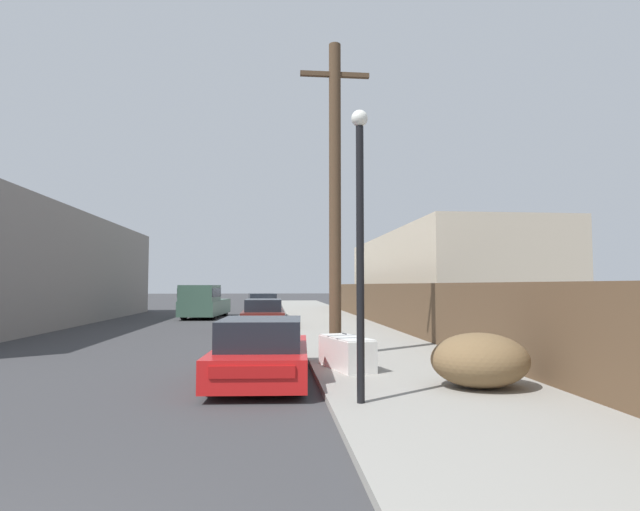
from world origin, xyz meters
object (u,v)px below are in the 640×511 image
utility_pole (335,193)px  street_lamp (360,230)px  car_parked_far (262,306)px  pickup_truck (204,302)px  car_parked_mid (263,315)px  brush_pile (480,360)px  discarded_fridge (346,353)px  parked_sports_car_red (262,353)px

utility_pole → street_lamp: size_ratio=1.79×
car_parked_far → street_lamp: bearing=-89.7°
pickup_truck → utility_pole: utility_pole is taller
car_parked_mid → car_parked_far: car_parked_far is taller
brush_pile → discarded_fridge: bearing=132.9°
discarded_fridge → utility_pole: utility_pole is taller
parked_sports_car_red → discarded_fridge: bearing=24.3°
brush_pile → utility_pole: bearing=116.2°
pickup_truck → street_lamp: (5.24, -21.51, 1.81)m
discarded_fridge → brush_pile: 2.97m
discarded_fridge → utility_pole: bearing=74.6°
car_parked_mid → car_parked_far: 7.91m
car_parked_mid → brush_pile: 13.97m
utility_pole → car_parked_mid: bearing=101.9°
discarded_fridge → brush_pile: (2.02, -2.18, 0.14)m
car_parked_mid → utility_pole: bearing=-78.3°
parked_sports_car_red → car_parked_mid: bearing=94.3°
street_lamp → brush_pile: 3.26m
utility_pole → street_lamp: utility_pole is taller
car_parked_mid → discarded_fridge: bearing=-80.3°
parked_sports_car_red → car_parked_far: (-0.41, 19.79, 0.09)m
discarded_fridge → street_lamp: 3.86m
street_lamp → pickup_truck: bearing=103.7°
utility_pole → brush_pile: bearing=-63.8°
discarded_fridge → pickup_truck: pickup_truck is taller
discarded_fridge → pickup_truck: 19.22m
parked_sports_car_red → pickup_truck: 19.45m
car_parked_far → pickup_truck: 3.38m
pickup_truck → street_lamp: size_ratio=1.27×
parked_sports_car_red → car_parked_mid: 11.89m
discarded_fridge → parked_sports_car_red: 1.91m
street_lamp → parked_sports_car_red: bearing=122.4°
discarded_fridge → car_parked_mid: (-1.96, 11.21, 0.15)m
discarded_fridge → pickup_truck: (-5.48, 18.41, 0.48)m
parked_sports_car_red → car_parked_far: size_ratio=0.86×
parked_sports_car_red → brush_pile: (3.80, -1.50, 0.02)m
parked_sports_car_red → pickup_truck: pickup_truck is taller
discarded_fridge → brush_pile: brush_pile is taller
car_parked_mid → brush_pile: car_parked_mid is taller
pickup_truck → brush_pile: pickup_truck is taller
parked_sports_car_red → street_lamp: (1.54, -2.42, 2.18)m
discarded_fridge → car_parked_mid: size_ratio=0.41×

